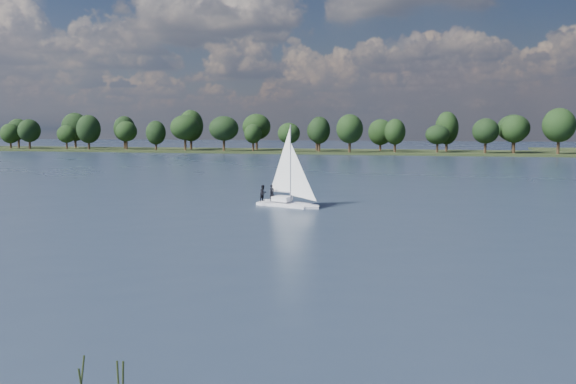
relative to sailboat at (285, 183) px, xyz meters
The scene contains 4 objects.
ground 53.76m from the sailboat, 94.00° to the left, with size 700.00×700.00×0.00m, color #233342.
far_shore 165.62m from the sailboat, 91.30° to the left, with size 660.00×40.00×1.50m, color black.
sailboat is the anchor object (origin of this frame).
treeline 161.91m from the sailboat, 91.95° to the left, with size 562.12×73.95×17.52m.
Camera 1 is at (23.39, -23.33, 8.81)m, focal length 40.00 mm.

